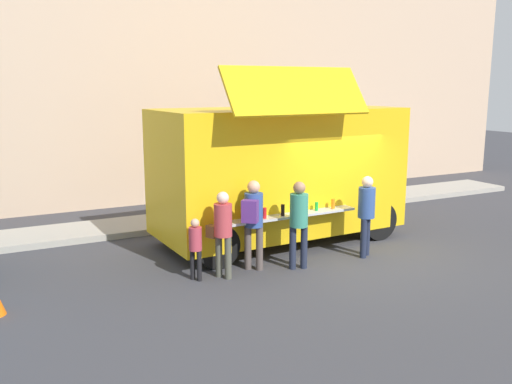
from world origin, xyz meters
TOP-DOWN VIEW (x-y plane):
  - ground_plane at (0.00, 0.00)m, footprint 60.00×60.00m
  - curb_strip at (-4.76, 4.50)m, footprint 28.00×1.60m
  - building_behind at (-3.76, 8.40)m, footprint 32.00×2.40m
  - food_truck_main at (-0.75, 1.88)m, footprint 5.68×3.30m
  - trash_bin at (3.07, 4.20)m, footprint 0.60×0.60m
  - customer_front_ordering at (-1.40, -0.02)m, footprint 0.36×0.36m
  - customer_mid_with_backpack at (-2.24, 0.30)m, footprint 0.54×0.56m
  - customer_rear_waiting at (-2.94, 0.18)m, footprint 0.41×0.53m
  - customer_extra_browsing at (0.28, 0.00)m, footprint 0.35×0.35m
  - child_near_queue at (-3.44, 0.28)m, footprint 0.24×0.24m

SIDE VIEW (x-z plane):
  - ground_plane at x=0.00m, z-range 0.00..0.00m
  - curb_strip at x=-4.76m, z-range 0.00..0.15m
  - trash_bin at x=3.07m, z-range 0.00..0.96m
  - child_near_queue at x=-3.44m, z-range 0.12..1.30m
  - customer_rear_waiting at x=-2.94m, z-range 0.15..1.82m
  - customer_extra_browsing at x=0.28m, z-range 0.17..1.90m
  - customer_front_ordering at x=-1.40m, z-range 0.17..1.93m
  - customer_mid_with_backpack at x=-2.24m, z-range 0.20..1.99m
  - food_truck_main at x=-0.75m, z-range -0.30..3.65m
  - building_behind at x=-3.76m, z-range 0.00..8.04m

